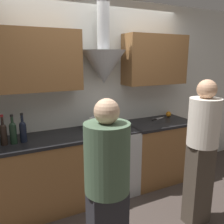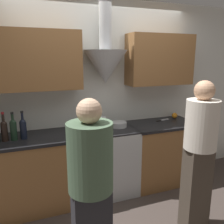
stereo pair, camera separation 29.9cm
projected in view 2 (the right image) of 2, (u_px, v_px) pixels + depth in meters
name	position (u px, v px, depth m)	size (l,w,h in m)	color
ground_plane	(118.00, 203.00, 3.05)	(12.00, 12.00, 0.00)	#423833
wall_back	(95.00, 84.00, 3.23)	(8.40, 0.57, 2.60)	silver
counter_left	(23.00, 174.00, 2.87)	(1.58, 0.62, 0.91)	brown
counter_right	(161.00, 152.00, 3.53)	(0.99, 0.62, 0.91)	brown
stove_range	(109.00, 160.00, 3.25)	(0.67, 0.60, 0.91)	#B7BABC
wine_bottle_6	(4.00, 130.00, 2.66)	(0.07, 0.07, 0.33)	black
wine_bottle_7	(13.00, 129.00, 2.69)	(0.07, 0.07, 0.33)	black
wine_bottle_8	(23.00, 128.00, 2.73)	(0.08, 0.08, 0.33)	black
stock_pot	(98.00, 123.00, 3.09)	(0.21, 0.21, 0.17)	#B7BABC
mixing_bowl	(119.00, 124.00, 3.23)	(0.22, 0.22, 0.06)	#B7BABC
orange_fruit	(175.00, 116.00, 3.68)	(0.09, 0.09, 0.09)	orange
chefs_knife	(162.00, 120.00, 3.57)	(0.25, 0.09, 0.01)	silver
person_foreground_left	(91.00, 186.00, 1.85)	(0.35, 0.35, 1.55)	#28282D
person_foreground_right	(199.00, 151.00, 2.43)	(0.32, 0.32, 1.62)	#473D33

